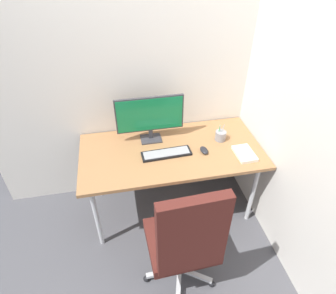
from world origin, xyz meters
TOP-DOWN VIEW (x-y plane):
  - ground_plane at (0.00, 0.00)m, footprint 8.00×8.00m
  - wall_back at (0.00, 0.42)m, footprint 3.25×0.04m
  - wall_side_right at (0.83, -0.24)m, footprint 0.04×2.44m
  - desk at (0.00, 0.00)m, footprint 1.60×0.79m
  - office_chair at (-0.07, -0.84)m, footprint 0.56×0.58m
  - monitor at (-0.15, 0.20)m, footprint 0.60×0.15m
  - keyboard at (-0.05, -0.05)m, footprint 0.43×0.15m
  - mouse at (0.27, -0.08)m, footprint 0.07×0.11m
  - pen_holder at (0.47, 0.06)m, footprint 0.10×0.10m
  - notebook at (0.61, -0.19)m, footprint 0.16×0.23m

SIDE VIEW (x-z plane):
  - ground_plane at x=0.00m, z-range 0.00..0.00m
  - office_chair at x=-0.07m, z-range 0.03..1.19m
  - desk at x=0.00m, z-range 0.32..1.06m
  - keyboard at x=-0.05m, z-range 0.74..0.76m
  - notebook at x=0.61m, z-range 0.74..0.77m
  - mouse at x=0.27m, z-range 0.74..0.78m
  - pen_holder at x=0.47m, z-range 0.70..0.87m
  - monitor at x=-0.15m, z-range 0.77..1.20m
  - wall_back at x=0.00m, z-range 0.00..2.80m
  - wall_side_right at x=0.83m, z-range 0.00..2.80m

